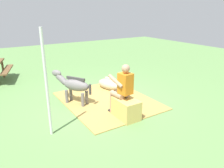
{
  "coord_description": "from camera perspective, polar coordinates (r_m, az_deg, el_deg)",
  "views": [
    {
      "loc": [
        -5.19,
        2.87,
        2.6
      ],
      "look_at": [
        -0.19,
        -0.28,
        0.55
      ],
      "focal_mm": 34.3,
      "sensor_mm": 36.0,
      "label": 1
    }
  ],
  "objects": [
    {
      "name": "ground_plane",
      "position": [
        6.48,
        -3.03,
        -4.57
      ],
      "size": [
        24.0,
        24.0,
        0.0
      ],
      "primitive_type": "plane",
      "color": "#608C4C"
    },
    {
      "name": "person_seated",
      "position": [
        5.34,
        2.71,
        -0.92
      ],
      "size": [
        0.69,
        0.47,
        1.38
      ],
      "color": "tan",
      "rests_on": "ground"
    },
    {
      "name": "tent_pole_left",
      "position": [
        4.57,
        -17.05,
        -0.23
      ],
      "size": [
        0.06,
        0.06,
        2.31
      ],
      "primitive_type": "cylinder",
      "color": "silver",
      "rests_on": "ground"
    },
    {
      "name": "hay_bale",
      "position": [
        5.43,
        3.76,
        -6.55
      ],
      "size": [
        0.71,
        0.46,
        0.5
      ],
      "primitive_type": "cube",
      "color": "tan",
      "rests_on": "ground"
    },
    {
      "name": "hay_patch",
      "position": [
        6.49,
        -1.22,
        -4.39
      ],
      "size": [
        2.96,
        2.43,
        0.02
      ],
      "primitive_type": "cube",
      "color": "#AD8C47",
      "rests_on": "ground"
    },
    {
      "name": "pony_standing",
      "position": [
        6.22,
        -10.23,
        -0.21
      ],
      "size": [
        1.2,
        0.85,
        0.94
      ],
      "color": "slate",
      "rests_on": "ground"
    },
    {
      "name": "pony_lying",
      "position": [
        7.29,
        -0.29,
        -0.19
      ],
      "size": [
        1.35,
        0.65,
        0.42
      ],
      "color": "tan",
      "rests_on": "ground"
    }
  ]
}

